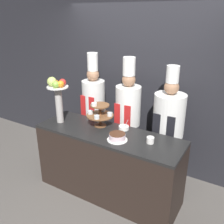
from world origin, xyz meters
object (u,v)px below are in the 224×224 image
object	(u,v)px
chef_center_left	(128,114)
cake_round	(117,137)
tiered_stand	(100,113)
chef_center_right	(168,126)
chef_left	(94,107)
fruit_pedestal	(58,93)
cup_white	(150,140)
serving_bowl_far	(124,128)

from	to	relation	value
chef_center_left	cake_round	bearing A→B (deg)	-72.39
tiered_stand	chef_center_right	bearing A→B (deg)	30.19
tiered_stand	chef_left	world-z (taller)	chef_left
tiered_stand	chef_left	bearing A→B (deg)	132.39
tiered_stand	fruit_pedestal	xyz separation A→B (m)	(-0.56, -0.18, 0.24)
cup_white	chef_center_right	bearing A→B (deg)	87.44
cup_white	serving_bowl_far	bearing A→B (deg)	159.92
serving_bowl_far	cup_white	bearing A→B (deg)	-20.08
cake_round	chef_left	xyz separation A→B (m)	(-0.82, 0.69, 0.01)
tiered_stand	fruit_pedestal	distance (m)	0.63
fruit_pedestal	chef_left	world-z (taller)	chef_left
cup_white	chef_center_right	size ratio (longest dim) A/B	0.05
fruit_pedestal	chef_center_right	distance (m)	1.55
cake_round	cup_white	world-z (taller)	cake_round
tiered_stand	cake_round	world-z (taller)	tiered_stand
chef_left	cup_white	bearing A→B (deg)	-25.00
chef_center_right	cake_round	bearing A→B (deg)	-119.48
cup_white	chef_center_left	size ratio (longest dim) A/B	0.05
tiered_stand	serving_bowl_far	world-z (taller)	tiered_stand
chef_center_right	fruit_pedestal	bearing A→B (deg)	-154.69
serving_bowl_far	chef_center_right	distance (m)	0.61
tiered_stand	serving_bowl_far	bearing A→B (deg)	11.74
fruit_pedestal	chef_center_left	distance (m)	1.05
chef_center_left	serving_bowl_far	bearing A→B (deg)	-69.73
cup_white	chef_center_left	distance (m)	0.81
fruit_pedestal	cup_white	bearing A→B (deg)	3.60
cake_round	tiered_stand	bearing A→B (deg)	150.10
cup_white	serving_bowl_far	world-z (taller)	serving_bowl_far
serving_bowl_far	chef_center_left	distance (m)	0.42
tiered_stand	cake_round	size ratio (longest dim) A/B	1.47
cup_white	fruit_pedestal	bearing A→B (deg)	-176.40
tiered_stand	chef_center_left	bearing A→B (deg)	68.48
fruit_pedestal	cup_white	xyz separation A→B (m)	(1.33, 0.08, -0.39)
fruit_pedestal	chef_left	size ratio (longest dim) A/B	0.35
tiered_stand	cup_white	bearing A→B (deg)	-6.92
chef_center_left	chef_center_right	world-z (taller)	chef_center_left
fruit_pedestal	serving_bowl_far	bearing A→B (deg)	15.49
fruit_pedestal	chef_center_left	world-z (taller)	chef_center_left
tiered_stand	serving_bowl_far	size ratio (longest dim) A/B	2.42
tiered_stand	cake_round	distance (m)	0.48
fruit_pedestal	chef_left	xyz separation A→B (m)	(0.13, 0.64, -0.38)
cake_round	chef_center_right	world-z (taller)	chef_center_right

